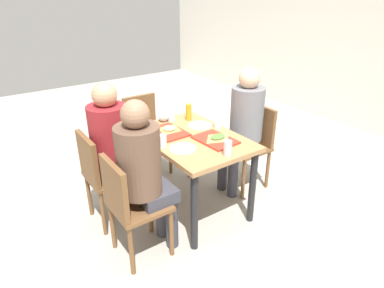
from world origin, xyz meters
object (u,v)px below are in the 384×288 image
Objects in this scene: chair_left_end at (145,129)px; condiment_bottle at (189,112)px; tray_red_near at (168,132)px; person_far_side at (244,121)px; pizza_slice_b at (218,137)px; foil_bundle at (164,116)px; chair_near_left at (102,172)px; paper_plate_near_edge at (183,148)px; pizza_slice_a at (170,129)px; paper_plate_center at (200,125)px; main_table at (192,148)px; plastic_cup_c at (171,116)px; person_in_red at (114,142)px; tray_red_far at (215,140)px; person_in_brown_jacket at (144,168)px; chair_near_right at (129,202)px; soda_can at (228,148)px; chair_far_side at (252,140)px; plastic_cup_a at (218,123)px; plastic_cup_b at (162,141)px.

condiment_bottle is (0.57, 0.20, 0.32)m from chair_left_end.
tray_red_near is at bearing -64.32° from condiment_bottle.
pizza_slice_b is (0.19, -0.48, 0.02)m from person_far_side.
chair_near_left is at bearing -75.73° from foil_bundle.
paper_plate_near_edge is 0.88× the size of pizza_slice_a.
chair_left_end is at bearing -160.34° from condiment_bottle.
paper_plate_center is 0.31m from pizza_slice_a.
condiment_bottle is at bearing 149.60° from main_table.
main_table is 10.70× the size of plastic_cup_c.
person_in_red reaches higher than pizza_slice_b.
foil_bundle is at bearing -168.57° from tray_red_far.
chair_near_right is at bearing -90.00° from person_in_brown_jacket.
main_table is at bearing 0.00° from chair_left_end.
plastic_cup_c is at bearing -150.99° from paper_plate_center.
person_in_brown_jacket is at bearing -43.93° from plastic_cup_c.
soda_can is (0.45, -0.60, 0.05)m from person_far_side.
chair_far_side is at bearing 90.00° from main_table.
chair_near_right and chair_left_end have the same top height.
pizza_slice_a is at bearing -99.68° from paper_plate_center.
plastic_cup_c is (-0.43, 0.06, 0.16)m from main_table.
person_in_brown_jacket reaches higher than main_table.
paper_plate_near_edge is (-0.11, 0.55, 0.24)m from chair_near_right.
main_table is 0.93m from chair_left_end.
foil_bundle is (-0.43, -0.33, 0.00)m from plastic_cup_a.
tray_red_near is at bearing -145.27° from main_table.
pizza_slice_b is at bearing 63.01° from chair_near_left.
chair_near_right is 0.85m from soda_can.
plastic_cup_b is at bearing 56.19° from chair_near_left.
person_far_side is 3.52× the size of tray_red_far.
person_far_side reaches higher than plastic_cup_c.
person_in_red reaches higher than plastic_cup_c.
pizza_slice_b reaches higher than paper_plate_center.
chair_near_left is 3.90× the size of paper_plate_center.
paper_plate_near_edge is (0.43, 0.55, 0.24)m from chair_near_left.
tray_red_near is 0.29m from plastic_cup_b.
person_in_red reaches higher than foil_bundle.
chair_near_right is (0.53, 0.00, 0.00)m from chair_near_left.
plastic_cup_b is at bearing -110.62° from tray_red_far.
foil_bundle is (-0.48, 0.30, 0.00)m from plastic_cup_b.
paper_plate_near_edge reaches higher than main_table.
person_in_brown_jacket reaches higher than soda_can.
tray_red_far is (0.19, 0.11, 0.12)m from main_table.
paper_plate_center is 2.20× the size of plastic_cup_a.
plastic_cup_b is at bearing -140.24° from paper_plate_near_edge.
plastic_cup_a is (0.89, 0.32, 0.29)m from chair_left_end.
person_far_side is 12.68× the size of plastic_cup_c.
chair_near_right reaches higher than tray_red_far.
paper_plate_center is 2.20× the size of plastic_cup_c.
condiment_bottle reaches higher than tray_red_far.
plastic_cup_a is at bearing 94.85° from plastic_cup_b.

